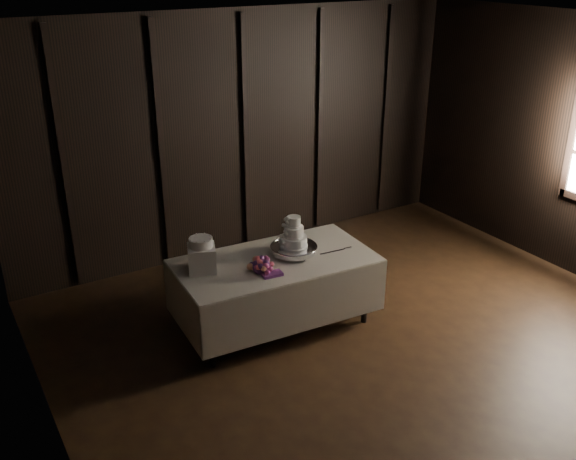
# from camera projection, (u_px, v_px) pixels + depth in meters

# --- Properties ---
(room) EXTENTS (6.08, 7.08, 3.08)m
(room) POSITION_uv_depth(u_px,v_px,m) (443.00, 233.00, 5.19)
(room) COLOR black
(room) RESTS_ON ground
(display_table) EXTENTS (2.05, 1.15, 0.76)m
(display_table) POSITION_uv_depth(u_px,v_px,m) (275.00, 290.00, 6.54)
(display_table) COLOR beige
(display_table) RESTS_ON ground
(cake_stand) EXTENTS (0.53, 0.53, 0.09)m
(cake_stand) POSITION_uv_depth(u_px,v_px,m) (294.00, 250.00, 6.50)
(cake_stand) COLOR silver
(cake_stand) RESTS_ON display_table
(wedding_cake) EXTENTS (0.30, 0.27, 0.32)m
(wedding_cake) POSITION_uv_depth(u_px,v_px,m) (292.00, 235.00, 6.41)
(wedding_cake) COLOR white
(wedding_cake) RESTS_ON cake_stand
(bouquet) EXTENTS (0.35, 0.44, 0.20)m
(bouquet) POSITION_uv_depth(u_px,v_px,m) (261.00, 265.00, 6.13)
(bouquet) COLOR #EE5E68
(bouquet) RESTS_ON display_table
(box_pedestal) EXTENTS (0.34, 0.34, 0.25)m
(box_pedestal) POSITION_uv_depth(u_px,v_px,m) (202.00, 258.00, 6.14)
(box_pedestal) COLOR white
(box_pedestal) RESTS_ON display_table
(small_cake) EXTENTS (0.29, 0.29, 0.09)m
(small_cake) POSITION_uv_depth(u_px,v_px,m) (201.00, 242.00, 6.07)
(small_cake) COLOR white
(small_cake) RESTS_ON box_pedestal
(cake_knife) EXTENTS (0.37, 0.06, 0.01)m
(cake_knife) POSITION_uv_depth(u_px,v_px,m) (332.00, 252.00, 6.55)
(cake_knife) COLOR silver
(cake_knife) RESTS_ON display_table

